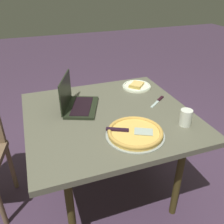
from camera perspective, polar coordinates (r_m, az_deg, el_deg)
name	(u,v)px	position (r m, az deg, el deg)	size (l,w,h in m)	color
ground_plane	(109,189)	(2.07, -0.61, -17.73)	(12.00, 12.00, 0.00)	#443147
dining_table	(109,122)	(1.65, -0.73, -2.36)	(1.10, 1.04, 0.71)	#595847
laptop	(76,102)	(1.68, -8.51, 2.43)	(0.31, 0.37, 0.23)	black
pizza_plate	(137,86)	(2.01, 5.88, 6.17)	(0.23, 0.23, 0.04)	white
pizza_tray	(135,133)	(1.40, 5.52, -4.90)	(0.35, 0.35, 0.04)	#9CA69F
table_knife	(158,101)	(1.81, 10.96, 2.67)	(0.17, 0.14, 0.01)	#B2C8C0
drink_cup	(186,117)	(1.54, 17.13, -1.23)	(0.07, 0.07, 0.10)	silver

